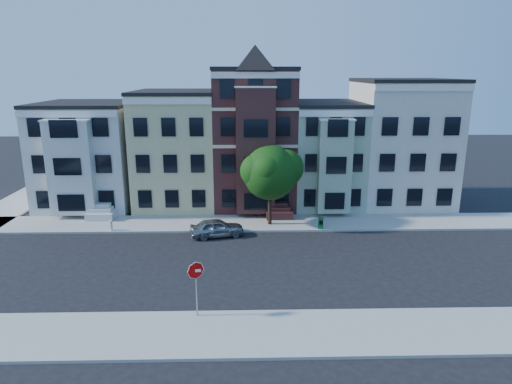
{
  "coord_description": "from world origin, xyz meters",
  "views": [
    {
      "loc": [
        -0.86,
        -26.93,
        11.98
      ],
      "look_at": [
        -0.15,
        2.25,
        4.2
      ],
      "focal_mm": 32.0,
      "sensor_mm": 36.0,
      "label": 1
    }
  ],
  "objects_px": {
    "newspaper_box": "(321,223)",
    "stop_sign": "(196,286)",
    "street_tree": "(270,177)",
    "fire_hydrant": "(111,226)",
    "parked_car": "(217,228)"
  },
  "relations": [
    {
      "from": "fire_hydrant",
      "to": "stop_sign",
      "type": "relative_size",
      "value": 0.2
    },
    {
      "from": "stop_sign",
      "to": "street_tree",
      "type": "bearing_deg",
      "value": 63.13
    },
    {
      "from": "parked_car",
      "to": "fire_hydrant",
      "type": "relative_size",
      "value": 6.07
    },
    {
      "from": "newspaper_box",
      "to": "fire_hydrant",
      "type": "xyz_separation_m",
      "value": [
        -16.08,
        0.0,
        -0.1
      ]
    },
    {
      "from": "newspaper_box",
      "to": "stop_sign",
      "type": "distance_m",
      "value": 15.22
    },
    {
      "from": "parked_car",
      "to": "fire_hydrant",
      "type": "bearing_deg",
      "value": 69.27
    },
    {
      "from": "street_tree",
      "to": "parked_car",
      "type": "height_order",
      "value": "street_tree"
    },
    {
      "from": "newspaper_box",
      "to": "stop_sign",
      "type": "bearing_deg",
      "value": -110.62
    },
    {
      "from": "stop_sign",
      "to": "newspaper_box",
      "type": "bearing_deg",
      "value": 47.6
    },
    {
      "from": "newspaper_box",
      "to": "fire_hydrant",
      "type": "distance_m",
      "value": 16.08
    },
    {
      "from": "street_tree",
      "to": "newspaper_box",
      "type": "xyz_separation_m",
      "value": [
        3.87,
        -1.23,
        -3.44
      ]
    },
    {
      "from": "fire_hydrant",
      "to": "street_tree",
      "type": "bearing_deg",
      "value": 5.75
    },
    {
      "from": "street_tree",
      "to": "fire_hydrant",
      "type": "xyz_separation_m",
      "value": [
        -12.2,
        -1.23,
        -3.55
      ]
    },
    {
      "from": "street_tree",
      "to": "stop_sign",
      "type": "distance_m",
      "value": 14.81
    },
    {
      "from": "parked_car",
      "to": "newspaper_box",
      "type": "height_order",
      "value": "parked_car"
    }
  ]
}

